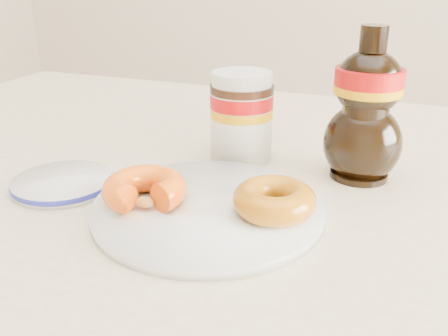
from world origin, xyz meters
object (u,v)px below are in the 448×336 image
(nutella_jar, at_px, (242,113))
(blue_rim_saucer, at_px, (63,183))
(dark_jar, at_px, (253,108))
(dining_table, at_px, (255,234))
(donut_whole, at_px, (274,200))
(syrup_bottle, at_px, (366,105))
(donut_bitten, at_px, (145,189))
(plate, at_px, (208,208))

(nutella_jar, height_order, blue_rim_saucer, nutella_jar)
(nutella_jar, relative_size, dark_jar, 1.43)
(dining_table, height_order, dark_jar, dark_jar)
(donut_whole, bearing_deg, nutella_jar, 119.14)
(donut_whole, height_order, syrup_bottle, syrup_bottle)
(nutella_jar, height_order, syrup_bottle, syrup_bottle)
(donut_whole, distance_m, blue_rim_saucer, 0.27)
(blue_rim_saucer, bearing_deg, dining_table, 28.31)
(donut_bitten, xyz_separation_m, donut_whole, (0.14, 0.03, -0.00))
(donut_whole, bearing_deg, plate, -177.12)
(donut_bitten, bearing_deg, plate, 42.84)
(plate, bearing_deg, blue_rim_saucer, 179.87)
(plate, relative_size, syrup_bottle, 1.33)
(plate, xyz_separation_m, syrup_bottle, (0.14, 0.16, 0.09))
(donut_bitten, height_order, blue_rim_saucer, donut_bitten)
(donut_whole, distance_m, dark_jar, 0.30)
(dining_table, xyz_separation_m, nutella_jar, (-0.04, 0.06, 0.15))
(plate, distance_m, nutella_jar, 0.18)
(plate, relative_size, nutella_jar, 2.08)
(dining_table, height_order, nutella_jar, nutella_jar)
(dining_table, xyz_separation_m, syrup_bottle, (0.12, 0.05, 0.18))
(plate, xyz_separation_m, nutella_jar, (-0.02, 0.17, 0.06))
(dining_table, relative_size, syrup_bottle, 7.39)
(nutella_jar, relative_size, syrup_bottle, 0.64)
(plate, relative_size, donut_whole, 2.91)
(dark_jar, height_order, blue_rim_saucer, dark_jar)
(donut_whole, relative_size, dark_jar, 1.03)
(donut_bitten, xyz_separation_m, syrup_bottle, (0.21, 0.19, 0.07))
(plate, relative_size, dark_jar, 2.98)
(dining_table, distance_m, donut_whole, 0.17)
(syrup_bottle, xyz_separation_m, dark_jar, (-0.18, 0.12, -0.05))
(nutella_jar, distance_m, syrup_bottle, 0.17)
(plate, distance_m, blue_rim_saucer, 0.19)
(dark_jar, bearing_deg, syrup_bottle, -33.52)
(dining_table, distance_m, dark_jar, 0.22)
(nutella_jar, bearing_deg, donut_bitten, -102.66)
(donut_whole, xyz_separation_m, nutella_jar, (-0.09, 0.17, 0.04))
(donut_whole, height_order, blue_rim_saucer, donut_whole)
(donut_bitten, bearing_deg, dining_table, 82.25)
(blue_rim_saucer, bearing_deg, donut_whole, 0.71)
(syrup_bottle, xyz_separation_m, blue_rim_saucer, (-0.33, -0.16, -0.09))
(dining_table, height_order, donut_whole, donut_whole)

